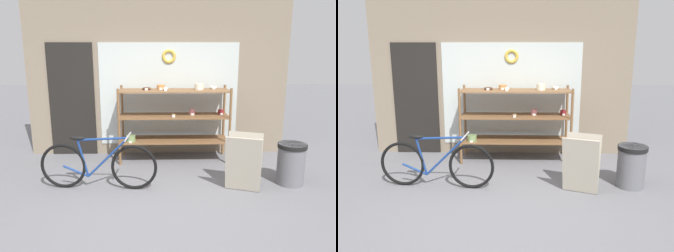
{
  "view_description": "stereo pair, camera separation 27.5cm",
  "coord_description": "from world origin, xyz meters",
  "views": [
    {
      "loc": [
        0.0,
        -3.86,
        1.97
      ],
      "look_at": [
        0.14,
        0.8,
        0.88
      ],
      "focal_mm": 35.0,
      "sensor_mm": 36.0,
      "label": 1
    },
    {
      "loc": [
        0.27,
        -3.86,
        1.97
      ],
      "look_at": [
        0.14,
        0.8,
        0.88
      ],
      "focal_mm": 35.0,
      "sensor_mm": 36.0,
      "label": 2
    }
  ],
  "objects": [
    {
      "name": "ground_plane",
      "position": [
        0.0,
        0.0,
        0.0
      ],
      "size": [
        30.0,
        30.0,
        0.0
      ],
      "primitive_type": "plane",
      "color": "slate"
    },
    {
      "name": "sandwich_board",
      "position": [
        1.2,
        0.48,
        0.41
      ],
      "size": [
        0.59,
        0.52,
        0.82
      ],
      "rotation": [
        0.0,
        0.0,
        -0.35
      ],
      "color": "#B2A893",
      "rests_on": "ground_plane"
    },
    {
      "name": "storefront_facade",
      "position": [
        -0.05,
        2.3,
        1.63
      ],
      "size": [
        4.86,
        0.13,
        3.36
      ],
      "color": "gray",
      "rests_on": "ground_plane"
    },
    {
      "name": "bicycle",
      "position": [
        -0.87,
        0.61,
        0.36
      ],
      "size": [
        1.69,
        0.46,
        0.8
      ],
      "rotation": [
        0.0,
        0.0,
        -0.08
      ],
      "color": "black",
      "rests_on": "ground_plane"
    },
    {
      "name": "display_case",
      "position": [
        0.28,
        1.87,
        0.83
      ],
      "size": [
        1.95,
        0.6,
        1.39
      ],
      "color": "brown",
      "rests_on": "ground_plane"
    },
    {
      "name": "trash_bin",
      "position": [
        1.97,
        0.7,
        0.34
      ],
      "size": [
        0.42,
        0.42,
        0.62
      ],
      "color": "slate",
      "rests_on": "ground_plane"
    }
  ]
}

